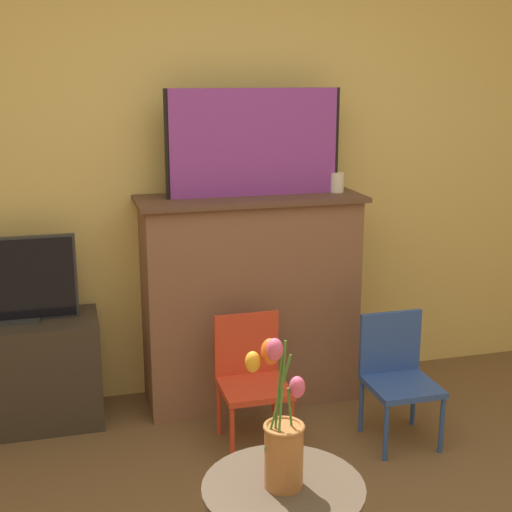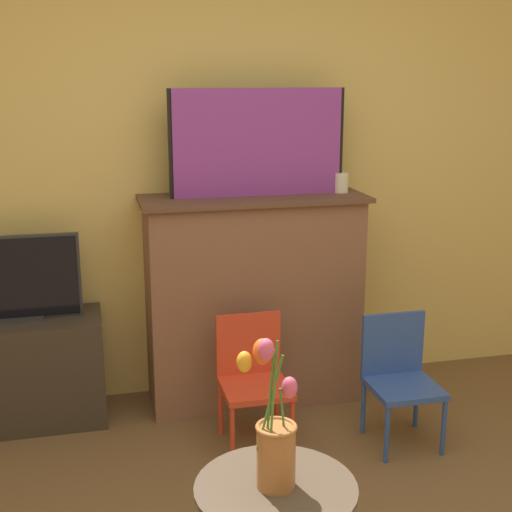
# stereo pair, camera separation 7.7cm
# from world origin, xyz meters

# --- Properties ---
(wall_back) EXTENTS (8.00, 0.06, 2.70)m
(wall_back) POSITION_xyz_m (0.00, 2.13, 1.35)
(wall_back) COLOR #E0BC66
(wall_back) RESTS_ON ground
(fireplace_mantel) EXTENTS (1.22, 0.45, 1.17)m
(fireplace_mantel) POSITION_xyz_m (0.14, 1.89, 0.60)
(fireplace_mantel) COLOR brown
(fireplace_mantel) RESTS_ON ground
(painting) EXTENTS (0.95, 0.03, 0.56)m
(painting) POSITION_xyz_m (0.17, 1.90, 1.45)
(painting) COLOR black
(painting) RESTS_ON fireplace_mantel
(mantel_candle) EXTENTS (0.08, 0.08, 0.11)m
(mantel_candle) POSITION_xyz_m (0.64, 1.89, 1.22)
(mantel_candle) COLOR silver
(mantel_candle) RESTS_ON fireplace_mantel
(tv_stand) EXTENTS (0.82, 0.40, 0.57)m
(tv_stand) POSITION_xyz_m (-1.10, 1.88, 0.29)
(tv_stand) COLOR #382D23
(tv_stand) RESTS_ON ground
(tv_monitor) EXTENTS (0.64, 0.12, 0.44)m
(tv_monitor) POSITION_xyz_m (-1.10, 1.89, 0.79)
(tv_monitor) COLOR #2D2D2D
(tv_monitor) RESTS_ON tv_stand
(chair_red) EXTENTS (0.33, 0.33, 0.64)m
(chair_red) POSITION_xyz_m (0.03, 1.42, 0.36)
(chair_red) COLOR red
(chair_red) RESTS_ON ground
(chair_blue) EXTENTS (0.33, 0.33, 0.64)m
(chair_blue) POSITION_xyz_m (0.74, 1.25, 0.36)
(chair_blue) COLOR #2D4C99
(chair_blue) RESTS_ON ground
(vase_tulips) EXTENTS (0.20, 0.15, 0.54)m
(vase_tulips) POSITION_xyz_m (-0.19, 0.20, 0.68)
(vase_tulips) COLOR #AD6B38
(vase_tulips) RESTS_ON side_table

